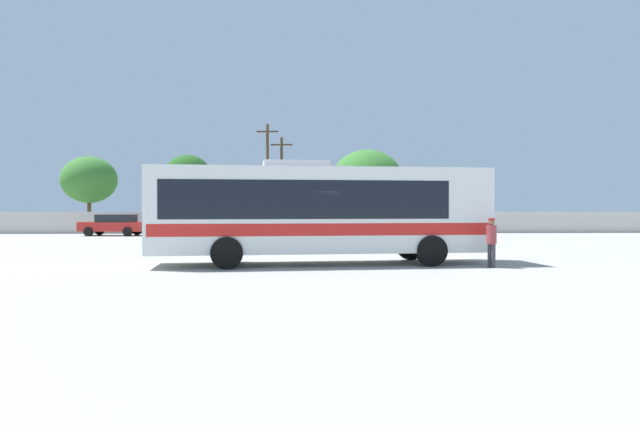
# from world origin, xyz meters

# --- Properties ---
(ground_plane) EXTENTS (300.00, 300.00, 0.00)m
(ground_plane) POSITION_xyz_m (0.00, 10.00, 0.00)
(ground_plane) COLOR #A3A099
(perimeter_wall) EXTENTS (80.00, 0.30, 1.66)m
(perimeter_wall) POSITION_xyz_m (0.00, 25.00, 0.83)
(perimeter_wall) COLOR beige
(perimeter_wall) RESTS_ON ground_plane
(coach_bus_white_red) EXTENTS (11.84, 3.71, 3.57)m
(coach_bus_white_red) POSITION_xyz_m (0.59, 0.07, 1.90)
(coach_bus_white_red) COLOR white
(coach_bus_white_red) RESTS_ON ground_plane
(attendant_by_bus_door) EXTENTS (0.44, 0.44, 1.62)m
(attendant_by_bus_door) POSITION_xyz_m (6.29, -1.27, 0.92)
(attendant_by_bus_door) COLOR #38383D
(attendant_by_bus_door) RESTS_ON ground_plane
(parked_car_leftmost_red) EXTENTS (4.60, 2.29, 1.50)m
(parked_car_leftmost_red) POSITION_xyz_m (-13.05, 21.46, 0.79)
(parked_car_leftmost_red) COLOR red
(parked_car_leftmost_red) RESTS_ON ground_plane
(parked_car_second_silver) EXTENTS (4.57, 2.24, 1.50)m
(parked_car_second_silver) POSITION_xyz_m (-7.16, 21.93, 0.79)
(parked_car_second_silver) COLOR #B7BABF
(parked_car_second_silver) RESTS_ON ground_plane
(parked_car_third_red) EXTENTS (4.14, 2.24, 1.51)m
(parked_car_third_red) POSITION_xyz_m (-1.80, 21.37, 0.80)
(parked_car_third_red) COLOR red
(parked_car_third_red) RESTS_ON ground_plane
(parked_car_rightmost_silver) EXTENTS (4.64, 2.09, 1.50)m
(parked_car_rightmost_silver) POSITION_xyz_m (4.89, 21.83, 0.80)
(parked_car_rightmost_silver) COLOR #B7BABF
(parked_car_rightmost_silver) RESTS_ON ground_plane
(utility_pole_near) EXTENTS (1.80, 0.25, 8.89)m
(utility_pole_near) POSITION_xyz_m (-2.62, 28.33, 4.63)
(utility_pole_near) COLOR #4C3823
(utility_pole_near) RESTS_ON ground_plane
(utility_pole_far) EXTENTS (1.80, 0.29, 7.82)m
(utility_pole_far) POSITION_xyz_m (-1.46, 28.49, 4.09)
(utility_pole_far) COLOR #4C3823
(utility_pole_far) RESTS_ON ground_plane
(roadside_tree_left) EXTENTS (4.50, 4.50, 6.20)m
(roadside_tree_left) POSITION_xyz_m (-17.31, 28.61, 4.28)
(roadside_tree_left) COLOR brown
(roadside_tree_left) RESTS_ON ground_plane
(roadside_tree_midleft) EXTENTS (3.68, 3.68, 6.28)m
(roadside_tree_midleft) POSITION_xyz_m (-9.08, 27.76, 4.69)
(roadside_tree_midleft) COLOR brown
(roadside_tree_midleft) RESTS_ON ground_plane
(roadside_tree_midright) EXTENTS (5.93, 5.93, 6.85)m
(roadside_tree_midright) POSITION_xyz_m (5.72, 28.67, 4.32)
(roadside_tree_midright) COLOR brown
(roadside_tree_midright) RESTS_ON ground_plane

